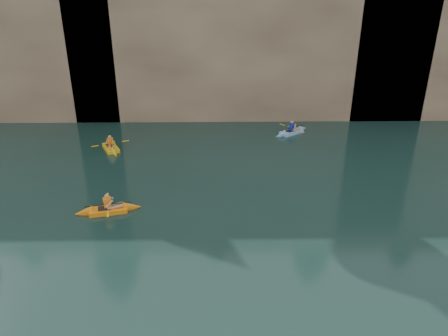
{
  "coord_description": "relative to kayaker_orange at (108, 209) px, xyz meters",
  "views": [
    {
      "loc": [
        -0.22,
        -7.56,
        9.76
      ],
      "look_at": [
        -0.0,
        7.17,
        3.0
      ],
      "focal_mm": 35.0,
      "sensor_mm": 36.0,
      "label": 1
    }
  ],
  "objects": [
    {
      "name": "cliff",
      "position": [
        5.05,
        20.87,
        5.86
      ],
      "size": [
        70.0,
        16.0,
        12.0
      ],
      "primitive_type": "cube",
      "color": "tan",
      "rests_on": "ground"
    },
    {
      "name": "cliff_slab_center",
      "position": [
        7.05,
        13.47,
        5.56
      ],
      "size": [
        24.0,
        2.4,
        11.4
      ],
      "primitive_type": "cube",
      "color": "tan",
      "rests_on": "ground"
    },
    {
      "name": "sea_cave_center",
      "position": [
        1.05,
        12.82,
        1.46
      ],
      "size": [
        3.5,
        1.0,
        3.2
      ],
      "primitive_type": "cube",
      "color": "black",
      "rests_on": "ground"
    },
    {
      "name": "sea_cave_east",
      "position": [
        15.05,
        12.82,
        2.11
      ],
      "size": [
        5.0,
        1.0,
        4.5
      ],
      "primitive_type": "cube",
      "color": "black",
      "rests_on": "ground"
    },
    {
      "name": "kayaker_orange",
      "position": [
        0.0,
        0.0,
        0.0
      ],
      "size": [
        2.96,
        2.15,
        1.09
      ],
      "rotation": [
        0.0,
        0.0,
        0.23
      ],
      "color": "orange",
      "rests_on": "ground"
    },
    {
      "name": "kayaker_yellow",
      "position": [
        -1.49,
        7.28,
        0.0
      ],
      "size": [
        2.02,
        2.73,
        1.11
      ],
      "rotation": [
        0.0,
        0.0,
        -1.12
      ],
      "color": "yellow",
      "rests_on": "ground"
    },
    {
      "name": "kayaker_ltblue_mid",
      "position": [
        9.6,
        9.87,
        -0.0
      ],
      "size": [
        2.65,
        2.21,
        1.07
      ],
      "rotation": [
        0.0,
        0.0,
        0.64
      ],
      "color": "#83ABDB",
      "rests_on": "ground"
    }
  ]
}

